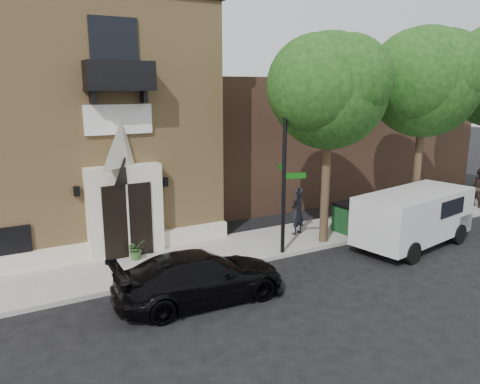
% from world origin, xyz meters
% --- Properties ---
extents(ground, '(120.00, 120.00, 0.00)m').
position_xyz_m(ground, '(0.00, 0.00, 0.00)').
color(ground, black).
rests_on(ground, ground).
extents(sidewalk, '(42.00, 3.00, 0.15)m').
position_xyz_m(sidewalk, '(1.00, 1.50, 0.07)').
color(sidewalk, gray).
rests_on(sidewalk, ground).
extents(church, '(12.20, 11.01, 9.30)m').
position_xyz_m(church, '(-2.99, 7.95, 4.63)').
color(church, '#AA8550').
rests_on(church, ground).
extents(neighbour_building, '(18.00, 8.00, 6.40)m').
position_xyz_m(neighbour_building, '(12.00, 9.00, 3.20)').
color(neighbour_building, brown).
rests_on(neighbour_building, ground).
extents(street_tree_left, '(4.97, 4.38, 7.77)m').
position_xyz_m(street_tree_left, '(6.03, 0.35, 5.87)').
color(street_tree_left, '#38281C').
rests_on(street_tree_left, sidewalk).
extents(street_tree_mid, '(5.21, 4.64, 8.25)m').
position_xyz_m(street_tree_mid, '(11.03, 0.35, 6.20)').
color(street_tree_mid, '#38281C').
rests_on(street_tree_mid, sidewalk).
extents(black_sedan, '(5.02, 2.20, 1.44)m').
position_xyz_m(black_sedan, '(-0.14, -1.61, 0.72)').
color(black_sedan, black).
rests_on(black_sedan, ground).
extents(cargo_van, '(5.49, 2.94, 2.13)m').
position_xyz_m(cargo_van, '(9.05, -1.31, 1.19)').
color(cargo_van, silver).
rests_on(cargo_van, ground).
extents(street_sign, '(0.82, 1.04, 5.42)m').
position_xyz_m(street_sign, '(3.95, 0.21, 2.88)').
color(street_sign, black).
rests_on(street_sign, sidewalk).
extents(fire_hydrant, '(0.47, 0.38, 0.83)m').
position_xyz_m(fire_hydrant, '(7.26, 0.20, 0.56)').
color(fire_hydrant, maroon).
rests_on(fire_hydrant, sidewalk).
extents(dumpster, '(1.91, 1.19, 1.20)m').
position_xyz_m(dumpster, '(8.10, 0.93, 0.76)').
color(dumpster, '#0E3316').
rests_on(dumpster, sidewalk).
extents(planter, '(0.75, 0.69, 0.70)m').
position_xyz_m(planter, '(-0.88, 2.12, 0.50)').
color(planter, '#36582B').
rests_on(planter, sidewalk).
extents(pedestrian_near, '(0.80, 0.64, 1.91)m').
position_xyz_m(pedestrian_near, '(5.66, 1.69, 1.11)').
color(pedestrian_near, black).
rests_on(pedestrian_near, sidewalk).
extents(pedestrian_far, '(0.93, 1.08, 1.91)m').
position_xyz_m(pedestrian_far, '(16.16, 0.89, 1.11)').
color(pedestrian_far, '#30221F').
rests_on(pedestrian_far, sidewalk).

